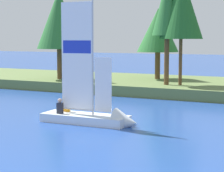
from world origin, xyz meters
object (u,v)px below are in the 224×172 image
(shoreline_tree_midright, at_px, (167,6))
(shoreline_tree_right, at_px, (181,6))
(sailboat, at_px, (99,115))
(shoreline_tree_midleft, at_px, (59,19))
(shoreline_tree_centre, at_px, (158,30))

(shoreline_tree_midright, distance_m, shoreline_tree_right, 0.97)
(sailboat, bearing_deg, shoreline_tree_midleft, 128.86)
(shoreline_tree_midleft, bearing_deg, shoreline_tree_centre, 27.08)
(shoreline_tree_centre, xyz_separation_m, shoreline_tree_right, (3.09, -3.67, 1.58))
(sailboat, bearing_deg, shoreline_tree_centre, 98.64)
(sailboat, bearing_deg, shoreline_tree_right, 86.71)
(shoreline_tree_centre, bearing_deg, shoreline_tree_midleft, -152.92)
(shoreline_tree_centre, distance_m, shoreline_tree_midright, 4.72)
(shoreline_tree_right, relative_size, sailboat, 1.22)
(shoreline_tree_midleft, relative_size, sailboat, 1.13)
(shoreline_tree_midleft, bearing_deg, shoreline_tree_right, -0.24)
(shoreline_tree_midleft, height_order, shoreline_tree_midright, shoreline_tree_midright)
(shoreline_tree_midleft, bearing_deg, sailboat, -49.42)
(shoreline_tree_midleft, distance_m, sailboat, 16.02)
(shoreline_tree_midleft, height_order, shoreline_tree_centre, shoreline_tree_midleft)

